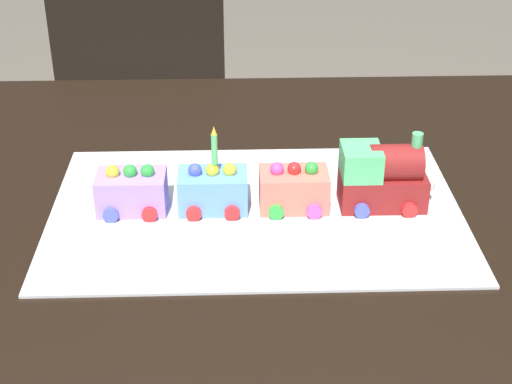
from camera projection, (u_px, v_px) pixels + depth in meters
dining_table at (243, 256)px, 1.24m from camera, size 1.40×1.00×0.74m
chair at (153, 129)px, 2.03m from camera, size 0.43×0.43×0.86m
cake_board at (256, 211)px, 1.15m from camera, size 0.60×0.40×0.00m
cake_locomotive at (382, 177)px, 1.13m from camera, size 0.14×0.08×0.12m
cake_car_flatbed_coral at (294, 189)px, 1.14m from camera, size 0.10×0.08×0.07m
cake_car_caboose_sky_blue at (213, 190)px, 1.14m from camera, size 0.10×0.08×0.07m
cake_car_gondola_lavender at (132, 191)px, 1.13m from camera, size 0.10×0.08×0.07m
birthday_candle at (214, 146)px, 1.10m from camera, size 0.01×0.01×0.06m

